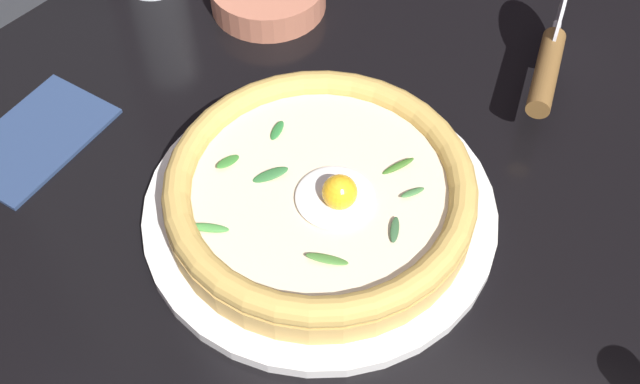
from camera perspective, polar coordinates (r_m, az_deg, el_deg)
The scene contains 5 objects.
ground_plane at distance 0.70m, azimuth 0.92°, elevation -0.01°, with size 2.40×2.40×0.03m, color black.
pizza_plate at distance 0.66m, azimuth -0.00°, elevation -1.36°, with size 0.30×0.30×0.01m, color white.
pizza at distance 0.64m, azimuth 0.02°, elevation 0.05°, with size 0.26×0.26×0.06m.
pizza_cutter at distance 0.77m, azimuth 16.68°, elevation 9.65°, with size 0.04×0.17×0.09m.
folded_napkin at distance 0.77m, azimuth -20.36°, elevation 3.87°, with size 0.14×0.09×0.01m, color navy.
Camera 1 is at (0.18, -0.39, 0.54)m, focal length 43.18 mm.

